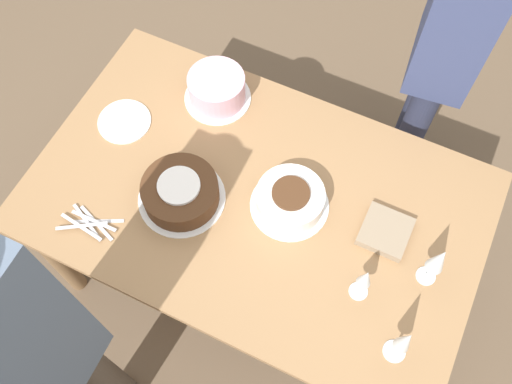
% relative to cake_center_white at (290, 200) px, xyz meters
% --- Properties ---
extents(ground_plane, '(12.00, 12.00, 0.00)m').
position_rel_cake_center_white_xyz_m(ground_plane, '(-0.11, -0.02, -0.78)').
color(ground_plane, brown).
extents(dining_table, '(1.54, 0.95, 0.74)m').
position_rel_cake_center_white_xyz_m(dining_table, '(-0.11, -0.02, -0.15)').
color(dining_table, '#9E754C').
rests_on(dining_table, ground_plane).
extents(cake_center_white, '(0.27, 0.27, 0.10)m').
position_rel_cake_center_white_xyz_m(cake_center_white, '(0.00, 0.00, 0.00)').
color(cake_center_white, white).
rests_on(cake_center_white, dining_table).
extents(cake_front_chocolate, '(0.30, 0.30, 0.10)m').
position_rel_cake_center_white_xyz_m(cake_front_chocolate, '(-0.34, -0.13, -0.00)').
color(cake_front_chocolate, white).
rests_on(cake_front_chocolate, dining_table).
extents(cake_back_decorated, '(0.25, 0.25, 0.12)m').
position_rel_cake_center_white_xyz_m(cake_back_decorated, '(-0.42, 0.29, 0.01)').
color(cake_back_decorated, white).
rests_on(cake_back_decorated, dining_table).
extents(wine_glass_near, '(0.06, 0.06, 0.22)m').
position_rel_cake_center_white_xyz_m(wine_glass_near, '(0.49, -0.04, 0.10)').
color(wine_glass_near, silver).
rests_on(wine_glass_near, dining_table).
extents(wine_glass_far, '(0.07, 0.07, 0.22)m').
position_rel_cake_center_white_xyz_m(wine_glass_far, '(0.48, -0.31, 0.10)').
color(wine_glass_far, silver).
rests_on(wine_glass_far, dining_table).
extents(wine_glass_extra, '(0.06, 0.06, 0.19)m').
position_rel_cake_center_white_xyz_m(wine_glass_extra, '(0.32, -0.18, 0.08)').
color(wine_glass_extra, silver).
rests_on(wine_glass_extra, dining_table).
extents(dessert_plate_left, '(0.19, 0.19, 0.01)m').
position_rel_cake_center_white_xyz_m(dessert_plate_left, '(-0.68, 0.05, -0.04)').
color(dessert_plate_left, white).
rests_on(dessert_plate_left, dining_table).
extents(fork_pile, '(0.20, 0.14, 0.02)m').
position_rel_cake_center_white_xyz_m(fork_pile, '(-0.57, -0.35, -0.04)').
color(fork_pile, silver).
rests_on(fork_pile, dining_table).
extents(napkin_stack, '(0.15, 0.16, 0.03)m').
position_rel_cake_center_white_xyz_m(napkin_stack, '(0.33, 0.04, -0.03)').
color(napkin_stack, gray).
rests_on(napkin_stack, dining_table).
extents(person_cutting, '(0.23, 0.40, 1.75)m').
position_rel_cake_center_white_xyz_m(person_cutting, '(-0.37, -0.84, 0.28)').
color(person_cutting, '#4C4238').
rests_on(person_cutting, ground_plane).
extents(person_watching, '(0.26, 0.42, 1.63)m').
position_rel_cake_center_white_xyz_m(person_watching, '(0.27, 0.78, 0.20)').
color(person_watching, '#2D334C').
rests_on(person_watching, ground_plane).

